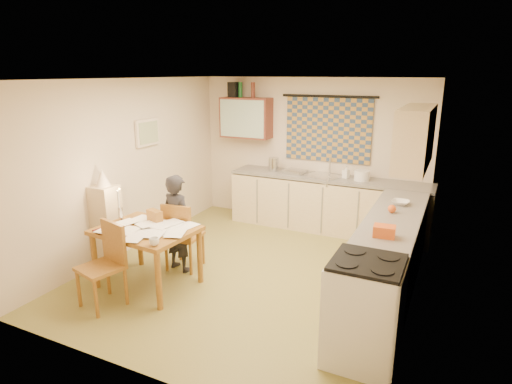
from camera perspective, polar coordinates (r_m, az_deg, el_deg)
The scene contains 44 objects.
floor at distance 5.84m, azimuth -0.37°, elevation -10.59°, with size 4.00×4.50×0.02m, color olive.
ceiling at distance 5.24m, azimuth -0.41°, elevation 14.94°, with size 4.00×4.50×0.02m, color white.
wall_back at distance 7.46m, azimuth 7.28°, elevation 5.32°, with size 4.00×0.02×2.50m, color beige.
wall_front at distance 3.61m, azimuth -16.42°, elevation -6.59°, with size 4.00×0.02×2.50m, color beige.
wall_left at distance 6.52m, azimuth -16.50°, elevation 3.29°, with size 0.02×4.50×2.50m, color beige.
wall_right at distance 4.90m, azimuth 21.25°, elevation -1.14°, with size 0.02×4.50×2.50m, color beige.
window_blind at distance 7.27m, azimuth 9.55°, elevation 8.15°, with size 1.45×0.03×1.05m, color navy.
curtain_rod at distance 7.20m, azimuth 9.71°, elevation 12.48°, with size 0.04×0.04×1.60m, color black.
wall_cabinet at distance 7.65m, azimuth -1.32°, elevation 9.87°, with size 0.90×0.34×0.70m, color #59271E.
wall_cabinet_glass at distance 7.50m, azimuth -1.92°, elevation 9.74°, with size 0.84×0.02×0.64m, color #99B2A5.
upper_cabinet_right at distance 5.33m, azimuth 20.48°, elevation 6.85°, with size 0.34×1.30×0.70m, color #CEB589.
framed_print at distance 6.71m, azimuth -14.27°, elevation 7.71°, with size 0.04×0.50×0.40m, color beige.
print_canvas at distance 6.70m, azimuth -14.10°, elevation 7.70°, with size 0.01×0.42×0.32m, color beige.
counter_back at distance 7.24m, azimuth 9.47°, elevation -1.61°, with size 3.30×0.62×0.92m.
counter_right at distance 5.34m, azimuth 17.20°, elevation -8.56°, with size 0.62×2.95×0.92m.
stove at distance 4.13m, azimuth 14.22°, elevation -15.16°, with size 0.64×0.64×0.99m.
sink at distance 7.15m, azimuth 8.94°, elevation 1.76°, with size 0.55×0.45×0.10m, color silver.
tap at distance 7.26m, azimuth 9.82°, elevation 3.40°, with size 0.03×0.03×0.28m, color silver.
dish_rack at distance 7.28m, azimuth 5.22°, elevation 2.72°, with size 0.35×0.30×0.06m, color silver.
kettle at distance 7.41m, azimuth 2.37°, elevation 3.70°, with size 0.18×0.18×0.24m, color silver.
mixing_bowl at distance 6.97m, azimuth 13.92°, elevation 2.15°, with size 0.24×0.24×0.16m, color white.
soap_bottle at distance 7.07m, azimuth 11.93°, elevation 2.64°, with size 0.12×0.12×0.20m, color white.
bowl at distance 5.86m, azimuth 18.72°, elevation -1.33°, with size 0.23×0.23×0.05m, color white.
orange_bag at distance 4.67m, azimuth 16.74°, elevation -5.03°, with size 0.22×0.16×0.12m, color #DC591B.
fruit_orange at distance 5.48m, azimuth 17.68°, elevation -2.15°, with size 0.10×0.10×0.10m, color #DC591B.
speaker at distance 7.73m, azimuth -2.90°, elevation 13.48°, with size 0.16×0.20×0.26m, color black.
bottle_green at distance 7.67m, azimuth -2.10°, elevation 13.47°, with size 0.07×0.07×0.26m, color #195926.
bottle_brown at distance 7.56m, azimuth -0.40°, elevation 13.44°, with size 0.07×0.07×0.26m, color #59271E.
dining_table at distance 5.51m, azimuth -14.22°, elevation -8.34°, with size 1.21×0.96×0.75m.
chair_far at distance 5.90m, azimuth -9.54°, elevation -7.34°, with size 0.47×0.47×0.94m.
chair_near at distance 5.24m, azimuth -19.69°, elevation -11.11°, with size 0.53×0.53×0.96m.
person at distance 5.74m, azimuth -10.39°, elevation -4.11°, with size 0.54×0.41×1.32m, color black.
shelf_stand at distance 6.10m, azimuth -19.20°, elevation -4.43°, with size 0.32×0.30×1.14m, color #CEB589.
lampshade at distance 5.91m, azimuth -19.79°, elevation 1.80°, with size 0.20×0.20×0.22m, color beige.
letter_rack at distance 5.53m, azimuth -13.35°, elevation -3.17°, with size 0.22×0.10×0.16m, color brown.
mug at distance 4.83m, azimuth -13.41°, elevation -6.46°, with size 0.11×0.11×0.09m, color white.
magazine at distance 5.51m, azimuth -19.90°, elevation -4.53°, with size 0.24×0.29×0.02m, color maroon.
book at distance 5.61m, azimuth -18.32°, elevation -4.06°, with size 0.26×0.30×0.02m, color #DC591B.
orange_box at distance 5.38m, azimuth -18.98°, elevation -4.86°, with size 0.12×0.08×0.04m, color #DC591B.
eyeglasses at distance 5.09m, azimuth -15.56°, elevation -5.86°, with size 0.13×0.04×0.02m, color black.
candle_holder at distance 5.71m, azimuth -17.60°, elevation -2.80°, with size 0.06×0.06×0.18m, color silver.
candle at distance 5.65m, azimuth -17.89°, elevation -0.90°, with size 0.02×0.02×0.22m, color white.
candle_flame at distance 5.63m, azimuth -17.75°, elevation 0.37°, with size 0.02×0.02×0.02m, color #FFCC66.
papers at distance 5.36m, azimuth -13.94°, elevation -4.59°, with size 1.09×0.93×0.03m.
Camera 1 is at (2.30, -4.71, 2.58)m, focal length 30.00 mm.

